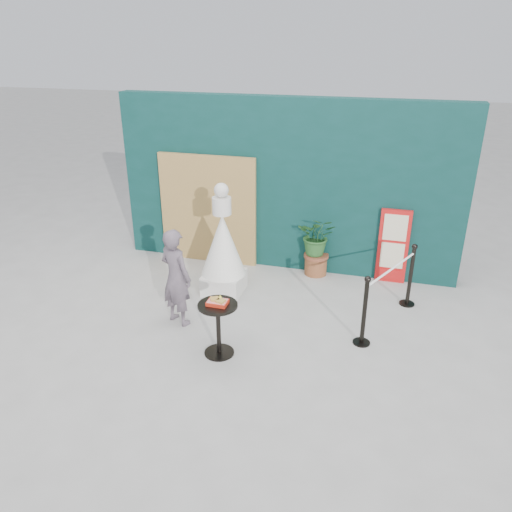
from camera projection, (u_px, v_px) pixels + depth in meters
ground at (231, 362)px, 6.51m from camera, size 60.00×60.00×0.00m
back_wall at (286, 186)px, 8.67m from camera, size 6.00×0.30×3.00m
bamboo_fence at (208, 210)px, 9.04m from camera, size 1.80×0.08×2.00m
woman at (176, 277)px, 7.13m from camera, size 0.63×0.53×1.47m
menu_board at (393, 247)px, 8.37m from camera, size 0.50×0.07×1.30m
statue at (223, 250)px, 7.98m from camera, size 0.72×0.72×1.86m
cafe_table at (218, 321)px, 6.49m from camera, size 0.52×0.52×0.75m
food_basket at (218, 302)px, 6.37m from camera, size 0.26×0.19×0.11m
planter at (317, 241)px, 8.65m from camera, size 0.64×0.56×1.09m
stanchion_barrier at (389, 293)px, 7.20m from camera, size 0.84×1.54×1.03m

